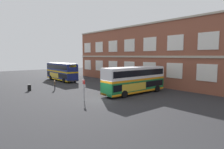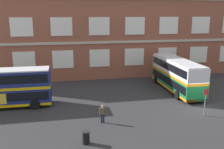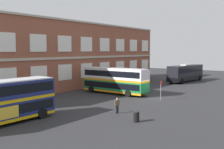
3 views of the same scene
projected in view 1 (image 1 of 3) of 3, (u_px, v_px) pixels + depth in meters
The scene contains 7 objects.
ground_plane at pixel (113, 97), 26.48m from camera, with size 120.00×120.00×0.00m, color #2B2B2D.
brick_terminal_building at pixel (174, 55), 36.68m from camera, with size 53.46×8.19×11.95m.
double_decker_near at pixel (62, 71), 43.83m from camera, with size 11.03×2.96×4.07m.
double_decker_middle at pixel (135, 80), 29.00m from camera, with size 3.02×11.04×4.07m.
waiting_passenger at pixel (55, 84), 32.32m from camera, with size 0.62×0.38×1.70m.
bus_stand_flag at pixel (84, 88), 24.41m from camera, with size 0.44×0.10×2.70m.
station_litter_bin at pixel (29, 88), 31.50m from camera, with size 0.60×0.60×1.03m.
Camera 1 is at (19.79, -14.91, 5.78)m, focal length 30.63 mm.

